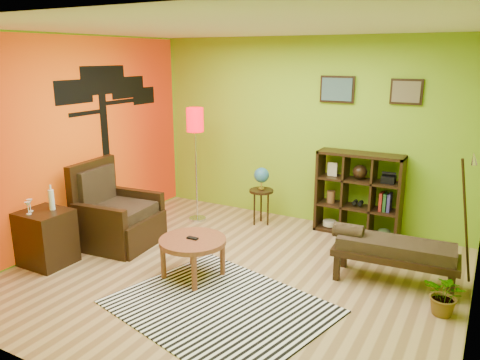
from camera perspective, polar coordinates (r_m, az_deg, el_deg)
The scene contains 11 objects.
ground at distance 5.65m, azimuth -0.75°, elevation -11.52°, with size 5.00×5.00×0.00m, color tan.
room_shell at distance 5.17m, azimuth -1.64°, elevation 6.95°, with size 5.04×4.54×2.82m.
zebra_rug at distance 5.01m, azimuth -2.46°, elevation -15.15°, with size 2.08×1.68×0.01m, color white.
coffee_table at distance 5.47m, azimuth -5.79°, elevation -7.80°, with size 0.78×0.78×0.50m.
armchair at distance 6.65m, azimuth -14.95°, elevation -4.66°, with size 1.02×1.03×1.14m.
side_cabinet at distance 6.29m, azimuth -22.57°, elevation -6.46°, with size 0.58×0.53×1.00m.
floor_lamp at distance 7.12m, azimuth -5.48°, elevation 6.07°, with size 0.27×0.27×1.76m.
globe_table at distance 7.06m, azimuth 2.63°, elevation -0.20°, with size 0.37×0.37×0.89m.
cube_shelf at distance 6.89m, azimuth 14.34°, elevation -1.69°, with size 1.20×0.35×1.20m.
bench at distance 5.59m, azimuth 18.00°, elevation -8.05°, with size 1.41×0.58×0.63m.
potted_plant at distance 5.21m, azimuth 23.76°, elevation -13.17°, with size 0.40×0.44×0.35m, color #26661E.
Camera 1 is at (2.50, -4.40, 2.52)m, focal length 35.00 mm.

